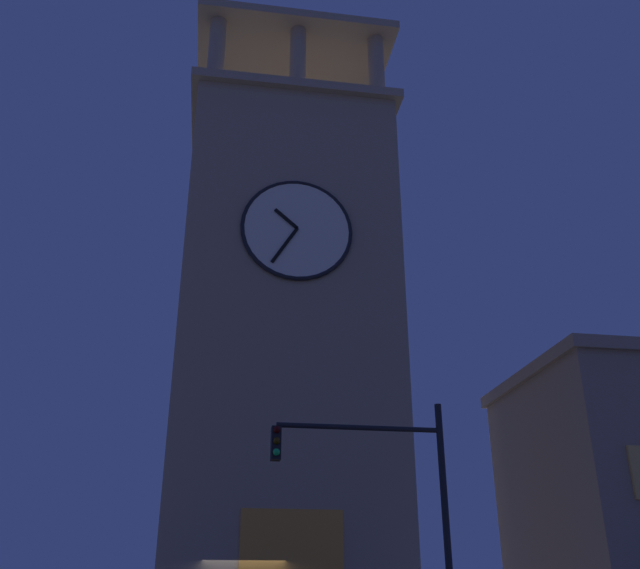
% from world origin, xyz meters
% --- Properties ---
extents(clocktower, '(8.71, 7.63, 27.07)m').
position_xyz_m(clocktower, '(-1.44, -2.97, 10.83)').
color(clocktower, gray).
rests_on(clocktower, ground_plane).
extents(traffic_signal_near, '(4.05, 0.41, 5.70)m').
position_xyz_m(traffic_signal_near, '(-2.78, 7.39, 3.74)').
color(traffic_signal_near, black).
rests_on(traffic_signal_near, ground_plane).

